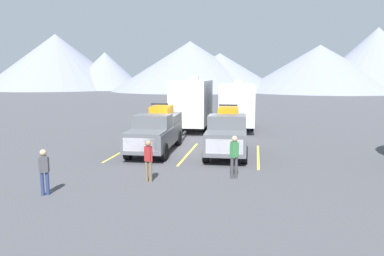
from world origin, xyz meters
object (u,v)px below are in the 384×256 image
(pickup_truck_b, at_px, (227,132))
(person_c, at_px, (44,169))
(pickup_truck_a, at_px, (156,130))
(person_b, at_px, (234,154))
(person_a, at_px, (148,158))
(camper_trailer_b, at_px, (237,103))
(camper_trailer_a, at_px, (193,102))

(pickup_truck_b, distance_m, person_c, 9.41)
(pickup_truck_a, bearing_deg, person_b, -45.39)
(pickup_truck_b, distance_m, person_a, 6.06)
(camper_trailer_b, height_order, person_b, camper_trailer_b)
(person_b, xyz_separation_m, person_c, (-6.19, -3.14, -0.07))
(camper_trailer_b, relative_size, person_b, 4.65)
(person_a, bearing_deg, pickup_truck_b, 65.13)
(person_b, bearing_deg, pickup_truck_a, 134.61)
(pickup_truck_a, bearing_deg, person_a, -77.16)
(pickup_truck_a, relative_size, person_c, 3.61)
(person_a, distance_m, person_c, 3.67)
(camper_trailer_b, distance_m, person_a, 14.76)
(pickup_truck_b, height_order, person_c, pickup_truck_b)
(pickup_truck_a, height_order, person_a, pickup_truck_a)
(camper_trailer_b, bearing_deg, pickup_truck_b, -90.28)
(pickup_truck_a, relative_size, camper_trailer_a, 0.71)
(person_b, bearing_deg, pickup_truck_b, 98.14)
(pickup_truck_a, xyz_separation_m, pickup_truck_b, (3.81, -0.05, 0.00))
(person_a, bearing_deg, pickup_truck_a, 102.84)
(camper_trailer_b, xyz_separation_m, person_c, (-5.60, -16.60, -1.05))
(camper_trailer_b, relative_size, person_a, 4.96)
(person_a, relative_size, person_b, 0.94)
(pickup_truck_b, relative_size, camper_trailer_a, 0.67)
(person_a, relative_size, person_c, 1.01)
(person_a, bearing_deg, camper_trailer_b, 79.87)
(pickup_truck_b, bearing_deg, person_b, -81.86)
(camper_trailer_b, bearing_deg, pickup_truck_a, -113.30)
(camper_trailer_a, xyz_separation_m, camper_trailer_b, (3.34, 0.73, -0.14))
(person_b, bearing_deg, camper_trailer_a, 107.16)
(camper_trailer_a, height_order, camper_trailer_b, camper_trailer_a)
(camper_trailer_a, bearing_deg, pickup_truck_b, -68.28)
(person_b, height_order, person_c, person_b)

